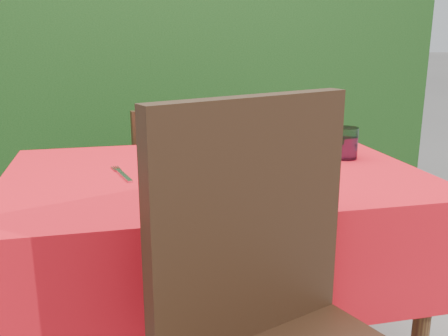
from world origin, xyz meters
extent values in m
cube|color=black|center=(0.00, 1.55, 0.80)|extent=(3.20, 0.55, 1.60)
cube|color=#4B3418|center=(0.00, 0.00, 0.72)|extent=(1.20, 0.80, 0.04)
cylinder|color=#4B3418|center=(0.54, -0.34, 0.35)|extent=(0.05, 0.05, 0.70)
cylinder|color=#4B3418|center=(-0.54, 0.34, 0.35)|extent=(0.05, 0.05, 0.70)
cylinder|color=#4B3418|center=(0.54, 0.34, 0.35)|extent=(0.05, 0.05, 0.70)
cube|color=red|center=(0.00, 0.00, 0.59)|extent=(1.26, 0.86, 0.32)
cube|color=black|center=(-0.03, -0.53, 0.78)|extent=(0.45, 0.21, 0.51)
cube|color=black|center=(-0.06, 0.76, 0.42)|extent=(0.44, 0.44, 0.04)
cube|color=black|center=(-0.03, 0.59, 0.65)|extent=(0.39, 0.10, 0.42)
cylinder|color=black|center=(0.08, 0.95, 0.20)|extent=(0.03, 0.03, 0.40)
cylinder|color=black|center=(-0.25, 0.90, 0.20)|extent=(0.03, 0.03, 0.40)
cylinder|color=black|center=(0.13, 0.62, 0.20)|extent=(0.03, 0.03, 0.40)
cylinder|color=black|center=(-0.20, 0.57, 0.20)|extent=(0.03, 0.03, 0.40)
cylinder|color=white|center=(0.02, -0.13, 0.76)|extent=(0.30, 0.30, 0.02)
cylinder|color=#C75C1B|center=(0.02, -0.13, 0.77)|extent=(0.34, 0.34, 0.02)
cylinder|color=#9B0E0A|center=(0.02, -0.13, 0.79)|extent=(0.28, 0.28, 0.01)
cylinder|color=silver|center=(0.04, 0.31, 0.76)|extent=(0.26, 0.26, 0.02)
ellipsoid|color=#F5E199|center=(0.04, 0.31, 0.79)|extent=(0.18, 0.18, 0.07)
cylinder|color=silver|center=(0.46, 0.05, 0.80)|extent=(0.08, 0.08, 0.11)
cylinder|color=#99B7CF|center=(0.46, 0.05, 0.79)|extent=(0.07, 0.07, 0.07)
cylinder|color=silver|center=(0.34, 0.23, 0.75)|extent=(0.06, 0.06, 0.01)
cylinder|color=silver|center=(0.34, 0.23, 0.79)|extent=(0.01, 0.01, 0.08)
ellipsoid|color=silver|center=(0.34, 0.23, 0.86)|extent=(0.06, 0.06, 0.08)
cube|color=#BBBAC2|center=(-0.27, 0.00, 0.75)|extent=(0.07, 0.20, 0.01)
camera|label=1|loc=(-0.30, -1.46, 1.15)|focal=40.00mm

